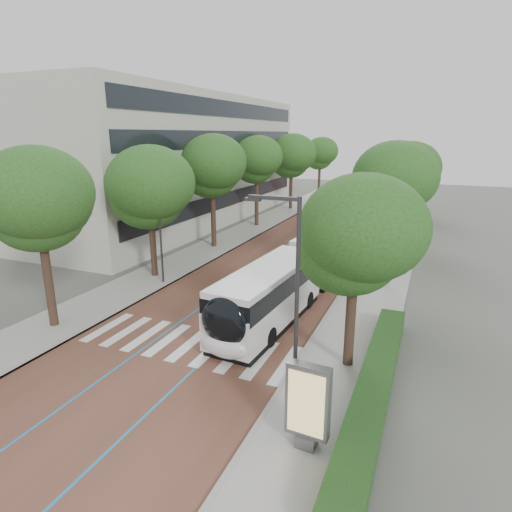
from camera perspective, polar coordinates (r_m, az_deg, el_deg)
The scene contains 22 objects.
ground at distance 20.87m, azimuth -10.82°, elevation -12.61°, with size 160.00×160.00×0.00m, color #51544C.
road at distance 56.96m, azimuth 11.82°, elevation 5.65°, with size 11.00×140.00×0.02m, color brown.
sidewalk_left at distance 58.79m, azimuth 4.61°, elevation 6.30°, with size 4.00×140.00×0.12m, color gray.
sidewalk_right at distance 56.06m, azimuth 19.38°, elevation 4.98°, with size 4.00×140.00×0.12m, color gray.
kerb_left at distance 58.24m, azimuth 6.39°, elevation 6.16°, with size 0.20×140.00×0.14m, color gray.
kerb_right at distance 56.19m, azimuth 17.45°, elevation 5.17°, with size 0.20×140.00×0.14m, color gray.
zebra_crossing at distance 21.50m, azimuth -8.89°, elevation -11.54°, with size 10.55×3.60×0.01m.
lane_line_left at distance 57.27m, azimuth 10.25°, elevation 5.81°, with size 0.12×126.00×0.01m, color #216EA9.
lane_line_right at distance 56.68m, azimuth 13.41°, elevation 5.52°, with size 0.12×126.00×0.01m, color #216EA9.
office_building at distance 52.56m, azimuth -12.36°, elevation 12.47°, with size 18.11×40.00×14.00m.
hedge at distance 17.83m, azimuth 15.50°, elevation -16.36°, with size 1.20×14.00×0.80m, color #173C15.
streetlight_near at distance 13.68m, azimuth 4.74°, elevation -5.83°, with size 1.82×0.20×8.00m.
streetlight_far at distance 37.65m, azimuth 16.78°, elevation 7.57°, with size 1.82×0.20×8.00m.
lamp_post_left at distance 29.01m, azimuth -12.71°, elevation 4.12°, with size 0.14×0.14×8.00m, color #303033.
trees_left at distance 43.80m, azimuth -1.62°, elevation 11.70°, with size 6.00×60.33×9.37m.
trees_right at distance 37.63m, azimuth 18.63°, elevation 9.45°, with size 5.76×47.14×8.93m.
lead_bus at distance 26.06m, azimuth 5.30°, elevation -2.57°, with size 3.80×18.53×3.20m.
bus_queued_0 at distance 41.55m, azimuth 11.13°, elevation 4.21°, with size 2.58×12.41×3.20m.
bus_queued_1 at distance 54.69m, azimuth 14.34°, elevation 6.79°, with size 3.12×12.51×3.20m.
bus_queued_2 at distance 66.59m, azimuth 15.65°, elevation 8.27°, with size 3.21×12.52×3.20m.
bus_queued_3 at distance 79.87m, azimuth 17.06°, elevation 9.35°, with size 2.80×12.45×3.20m.
ad_panel at distance 14.36m, azimuth 6.92°, elevation -19.11°, with size 1.43×0.58×2.94m.
Camera 1 is at (10.46, -15.11, 9.89)m, focal length 30.00 mm.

